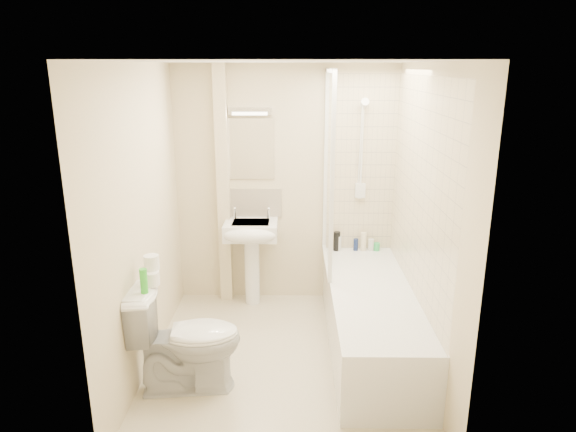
{
  "coord_description": "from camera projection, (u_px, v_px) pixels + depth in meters",
  "views": [
    {
      "loc": [
        0.08,
        -3.79,
        2.37
      ],
      "look_at": [
        0.04,
        0.2,
        1.2
      ],
      "focal_mm": 32.0,
      "sensor_mm": 36.0,
      "label": 1
    }
  ],
  "objects": [
    {
      "name": "floor",
      "position": [
        283.0,
        359.0,
        4.31
      ],
      "size": [
        2.5,
        2.5,
        0.0
      ],
      "primitive_type": "plane",
      "color": "beige",
      "rests_on": "ground"
    },
    {
      "name": "wall_back",
      "position": [
        285.0,
        186.0,
        5.17
      ],
      "size": [
        2.2,
        0.02,
        2.4
      ],
      "primitive_type": "cube",
      "color": "beige",
      "rests_on": "ground"
    },
    {
      "name": "wall_left",
      "position": [
        142.0,
        223.0,
        3.98
      ],
      "size": [
        0.02,
        2.5,
        2.4
      ],
      "primitive_type": "cube",
      "color": "beige",
      "rests_on": "ground"
    },
    {
      "name": "wall_right",
      "position": [
        425.0,
        223.0,
        3.96
      ],
      "size": [
        0.02,
        2.5,
        2.4
      ],
      "primitive_type": "cube",
      "color": "beige",
      "rests_on": "ground"
    },
    {
      "name": "ceiling",
      "position": [
        283.0,
        61.0,
        3.63
      ],
      "size": [
        2.2,
        2.5,
        0.02
      ],
      "primitive_type": "cube",
      "color": "white",
      "rests_on": "wall_back"
    },
    {
      "name": "tile_back",
      "position": [
        361.0,
        165.0,
        5.09
      ],
      "size": [
        0.7,
        0.01,
        1.75
      ],
      "primitive_type": "cube",
      "color": "beige",
      "rests_on": "wall_back"
    },
    {
      "name": "tile_right",
      "position": [
        420.0,
        189.0,
        4.09
      ],
      "size": [
        0.01,
        2.1,
        1.75
      ],
      "primitive_type": "cube",
      "color": "beige",
      "rests_on": "wall_right"
    },
    {
      "name": "pipe_boxing",
      "position": [
        223.0,
        188.0,
        5.12
      ],
      "size": [
        0.12,
        0.12,
        2.4
      ],
      "primitive_type": "cube",
      "color": "beige",
      "rests_on": "ground"
    },
    {
      "name": "splashback",
      "position": [
        252.0,
        203.0,
        5.21
      ],
      "size": [
        0.6,
        0.02,
        0.3
      ],
      "primitive_type": "cube",
      "color": "beige",
      "rests_on": "wall_back"
    },
    {
      "name": "mirror",
      "position": [
        251.0,
        149.0,
        5.05
      ],
      "size": [
        0.46,
        0.01,
        0.6
      ],
      "primitive_type": "cube",
      "color": "white",
      "rests_on": "wall_back"
    },
    {
      "name": "strip_light",
      "position": [
        250.0,
        111.0,
        4.93
      ],
      "size": [
        0.42,
        0.07,
        0.07
      ],
      "primitive_type": "cube",
      "color": "silver",
      "rests_on": "wall_back"
    },
    {
      "name": "bathtub",
      "position": [
        371.0,
        317.0,
        4.41
      ],
      "size": [
        0.7,
        2.1,
        0.55
      ],
      "color": "white",
      "rests_on": "ground"
    },
    {
      "name": "shower_screen",
      "position": [
        329.0,
        171.0,
        4.66
      ],
      "size": [
        0.04,
        0.92,
        1.8
      ],
      "color": "white",
      "rests_on": "bathtub"
    },
    {
      "name": "shower_fixture",
      "position": [
        362.0,
        153.0,
        5.01
      ],
      "size": [
        0.1,
        0.16,
        0.99
      ],
      "color": "white",
      "rests_on": "wall_back"
    },
    {
      "name": "pedestal_sink",
      "position": [
        251.0,
        240.0,
        5.09
      ],
      "size": [
        0.52,
        0.48,
        1.01
      ],
      "color": "white",
      "rests_on": "ground"
    },
    {
      "name": "bottle_black_a",
      "position": [
        337.0,
        241.0,
        5.23
      ],
      "size": [
        0.07,
        0.07,
        0.2
      ],
      "primitive_type": "cylinder",
      "color": "black",
      "rests_on": "bathtub"
    },
    {
      "name": "bottle_white_a",
      "position": [
        338.0,
        243.0,
        5.24
      ],
      "size": [
        0.06,
        0.06,
        0.15
      ],
      "primitive_type": "cylinder",
      "color": "silver",
      "rests_on": "bathtub"
    },
    {
      "name": "bottle_blue",
      "position": [
        356.0,
        245.0,
        5.24
      ],
      "size": [
        0.05,
        0.05,
        0.13
      ],
      "primitive_type": "cylinder",
      "color": "#121F4E",
      "rests_on": "bathtub"
    },
    {
      "name": "bottle_cream",
      "position": [
        363.0,
        242.0,
        5.23
      ],
      "size": [
        0.06,
        0.06,
        0.19
      ],
      "primitive_type": "cylinder",
      "color": "beige",
      "rests_on": "bathtub"
    },
    {
      "name": "bottle_white_b",
      "position": [
        371.0,
        245.0,
        5.24
      ],
      "size": [
        0.06,
        0.06,
        0.12
      ],
      "primitive_type": "cylinder",
      "color": "silver",
      "rests_on": "bathtub"
    },
    {
      "name": "bottle_green",
      "position": [
        377.0,
        247.0,
        5.25
      ],
      "size": [
        0.06,
        0.06,
        0.08
      ],
      "primitive_type": "cylinder",
      "color": "green",
      "rests_on": "bathtub"
    },
    {
      "name": "toilet",
      "position": [
        186.0,
        339.0,
        3.84
      ],
      "size": [
        0.62,
        0.9,
        0.82
      ],
      "primitive_type": "imported",
      "rotation": [
        0.0,
        0.0,
        1.67
      ],
      "color": "white",
      "rests_on": "ground"
    },
    {
      "name": "toilet_roll_lower",
      "position": [
        152.0,
        278.0,
        3.76
      ],
      "size": [
        0.12,
        0.12,
        0.1
      ],
      "primitive_type": "cylinder",
      "color": "white",
      "rests_on": "toilet"
    },
    {
      "name": "toilet_roll_upper",
      "position": [
        152.0,
        262.0,
        3.78
      ],
      "size": [
        0.11,
        0.11,
        0.11
      ],
      "primitive_type": "cylinder",
      "color": "white",
      "rests_on": "toilet_roll_lower"
    },
    {
      "name": "green_bottle",
      "position": [
        144.0,
        281.0,
        3.62
      ],
      "size": [
        0.05,
        0.05,
        0.18
      ],
      "primitive_type": "cylinder",
      "color": "green",
      "rests_on": "toilet"
    }
  ]
}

